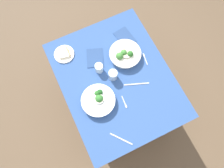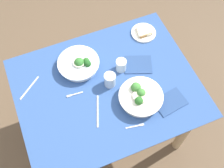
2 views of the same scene
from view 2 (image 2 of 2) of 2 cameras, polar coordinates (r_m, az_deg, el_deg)
ground_plane at (r=2.51m, az=-0.72°, el=-8.90°), size 6.00×6.00×0.00m
dining_table at (r=1.94m, az=-0.92°, el=-2.52°), size 1.16×0.91×0.75m
broccoli_bowl_far at (r=1.89m, az=-6.59°, el=4.01°), size 0.28×0.28×0.09m
broccoli_bowl_near at (r=1.76m, az=5.71°, el=-2.62°), size 0.28×0.28×0.10m
bread_side_plate at (r=2.07m, az=6.38°, el=10.27°), size 0.18×0.18×0.03m
water_glass_center at (r=1.86m, az=1.84°, el=3.79°), size 0.07×0.07×0.09m
water_glass_side at (r=1.79m, az=-0.43°, el=0.85°), size 0.07×0.07×0.10m
fork_by_far_bowl at (r=1.71m, az=4.80°, el=-8.42°), size 0.11×0.03×0.00m
fork_by_near_bowl at (r=1.81m, az=-7.65°, el=-2.11°), size 0.11×0.02×0.00m
table_knife_left at (r=1.89m, az=-16.23°, el=-0.74°), size 0.16×0.13×0.00m
table_knife_right at (r=1.75m, az=-2.90°, el=-5.46°), size 0.08×0.20×0.00m
napkin_folded_upper at (r=1.81m, az=11.59°, el=-3.55°), size 0.21×0.16×0.01m
napkin_folded_lower at (r=1.92m, az=5.26°, el=3.92°), size 0.22×0.20×0.01m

